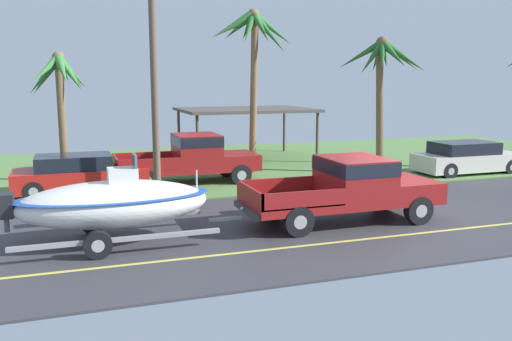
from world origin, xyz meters
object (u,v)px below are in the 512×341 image
(palm_tree_near_right, at_px, (59,80))
(parked_pickup_background, at_px, (196,157))
(carport_awning, at_px, (245,111))
(utility_pole, at_px, (154,68))
(parked_sedan_far, at_px, (467,158))
(parked_sedan_near, at_px, (79,175))
(palm_tree_near_left, at_px, (382,67))
(palm_tree_mid, at_px, (253,42))
(pickup_truck_towing, at_px, (353,186))
(boat_on_trailer, at_px, (113,203))

(palm_tree_near_right, bearing_deg, parked_pickup_background, -21.77)
(carport_awning, relative_size, utility_pole, 0.76)
(parked_sedan_far, height_order, utility_pole, utility_pole)
(parked_sedan_near, height_order, utility_pole, utility_pole)
(palm_tree_near_left, height_order, palm_tree_mid, palm_tree_mid)
(parked_sedan_near, bearing_deg, utility_pole, -38.34)
(palm_tree_mid, bearing_deg, parked_sedan_near, -166.59)
(pickup_truck_towing, distance_m, palm_tree_mid, 9.39)
(boat_on_trailer, relative_size, parked_pickup_background, 1.04)
(pickup_truck_towing, height_order, parked_sedan_near, pickup_truck_towing)
(pickup_truck_towing, height_order, parked_sedan_far, pickup_truck_towing)
(parked_sedan_near, xyz_separation_m, parked_sedan_far, (15.73, -1.17, 0.00))
(palm_tree_near_right, height_order, utility_pole, utility_pole)
(palm_tree_near_left, bearing_deg, utility_pole, -168.12)
(parked_pickup_background, bearing_deg, palm_tree_mid, 24.23)
(pickup_truck_towing, distance_m, utility_pole, 7.47)
(parked_sedan_near, xyz_separation_m, palm_tree_near_left, (12.24, 0.13, 3.83))
(palm_tree_near_left, bearing_deg, parked_sedan_far, -20.39)
(palm_tree_mid, height_order, utility_pole, utility_pole)
(pickup_truck_towing, xyz_separation_m, utility_pole, (-4.80, 4.64, 3.34))
(palm_tree_near_right, bearing_deg, palm_tree_near_left, -9.97)
(palm_tree_near_right, relative_size, utility_pole, 0.60)
(carport_awning, height_order, palm_tree_near_left, palm_tree_near_left)
(parked_pickup_background, distance_m, palm_tree_near_left, 8.65)
(parked_sedan_near, bearing_deg, parked_sedan_far, -4.24)
(pickup_truck_towing, bearing_deg, carport_awning, 86.16)
(parked_pickup_background, distance_m, palm_tree_mid, 5.37)
(palm_tree_near_left, relative_size, palm_tree_near_right, 1.14)
(carport_awning, relative_size, palm_tree_near_left, 1.11)
(pickup_truck_towing, bearing_deg, parked_sedan_near, 137.77)
(pickup_truck_towing, bearing_deg, palm_tree_near_right, 130.96)
(parked_sedan_far, distance_m, utility_pole, 13.82)
(parked_sedan_near, relative_size, palm_tree_near_right, 0.90)
(palm_tree_mid, relative_size, utility_pole, 0.81)
(parked_sedan_far, distance_m, palm_tree_mid, 10.32)
(parked_sedan_near, bearing_deg, boat_on_trailer, -84.45)
(palm_tree_mid, bearing_deg, pickup_truck_towing, -88.82)
(pickup_truck_towing, distance_m, palm_tree_near_right, 12.21)
(pickup_truck_towing, distance_m, palm_tree_near_left, 9.05)
(parked_sedan_far, relative_size, palm_tree_near_right, 0.91)
(palm_tree_mid, distance_m, utility_pole, 5.98)
(carport_awning, xyz_separation_m, palm_tree_mid, (-1.00, -4.10, 3.04))
(boat_on_trailer, xyz_separation_m, parked_sedan_far, (15.10, 5.40, -0.34))
(palm_tree_near_right, height_order, palm_tree_mid, palm_tree_mid)
(palm_tree_near_left, distance_m, palm_tree_mid, 5.49)
(palm_tree_near_left, relative_size, palm_tree_mid, 0.84)
(boat_on_trailer, relative_size, carport_awning, 0.92)
(carport_awning, xyz_separation_m, palm_tree_near_left, (4.17, -5.65, 2.05))
(pickup_truck_towing, relative_size, parked_pickup_background, 1.02)
(palm_tree_near_right, bearing_deg, pickup_truck_towing, -49.04)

